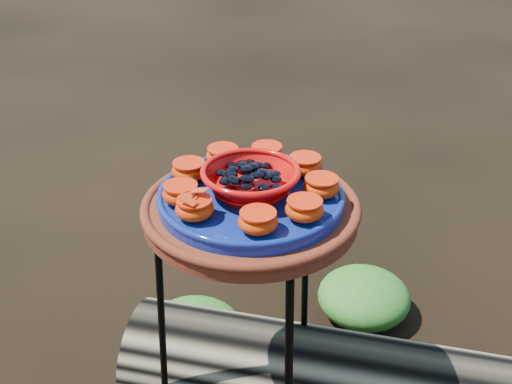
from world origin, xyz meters
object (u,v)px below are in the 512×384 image
Objects in this scene: terracotta_saucer at (251,211)px; red_bowl at (251,182)px; plant_stand at (251,350)px; cobalt_plate at (251,198)px.

red_bowl is (0.00, 0.00, 0.07)m from terracotta_saucer.
red_bowl is (0.00, 0.00, 0.43)m from plant_stand.
red_bowl is at bearing 0.00° from terracotta_saucer.
terracotta_saucer is 0.07m from red_bowl.
plant_stand is 0.37m from terracotta_saucer.
plant_stand is at bearing 0.00° from cobalt_plate.
plant_stand is 1.66× the size of terracotta_saucer.
red_bowl is (0.00, 0.00, 0.04)m from cobalt_plate.
cobalt_plate is (0.00, 0.00, 0.03)m from terracotta_saucer.
cobalt_plate is 0.04m from red_bowl.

